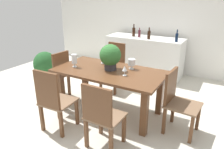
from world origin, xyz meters
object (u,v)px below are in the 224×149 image
chair_foot_end (177,99)px  chair_near_right (101,114)px  crystal_vase_left (74,59)px  crystal_vase_center_near (103,57)px  flower_centerpiece (110,56)px  potted_plant_floor (45,65)px  chair_far_left (114,65)px  wine_glass (125,69)px  wine_bottle_amber (139,33)px  crystal_vase_right (132,63)px  chair_head_end (58,73)px  chair_near_left (53,99)px  wine_bottle_tall (149,35)px  kitchen_counter (144,56)px  wine_bottle_clear (177,37)px  wine_bottle_green (134,32)px  dining_table (109,78)px

chair_foot_end → chair_near_right: same height
chair_foot_end → chair_near_right: bearing=145.5°
chair_near_right → crystal_vase_left: 1.31m
crystal_vase_left → crystal_vase_center_near: size_ratio=1.08×
flower_centerpiece → crystal_vase_left: bearing=-162.8°
potted_plant_floor → chair_far_left: bearing=12.3°
chair_foot_end → potted_plant_floor: chair_foot_end is taller
wine_glass → wine_bottle_amber: 2.14m
chair_near_right → wine_glass: chair_near_right is taller
crystal_vase_left → crystal_vase_right: crystal_vase_left is taller
chair_foot_end → potted_plant_floor: bearing=84.7°
chair_head_end → crystal_vase_left: (0.52, -0.13, 0.38)m
crystal_vase_center_near → wine_bottle_amber: 1.68m
chair_far_left → chair_near_left: (0.00, -1.79, -0.00)m
wine_bottle_amber → wine_bottle_tall: bearing=-21.7°
chair_foot_end → wine_bottle_amber: 2.47m
chair_near_left → crystal_vase_left: crystal_vase_left is taller
chair_foot_end → chair_head_end: 2.25m
crystal_vase_center_near → kitchen_counter: bearing=86.4°
kitchen_counter → crystal_vase_left: bearing=-101.1°
chair_head_end → wine_bottle_tall: wine_bottle_tall is taller
chair_head_end → chair_near_right: chair_near_right is taller
wine_bottle_tall → chair_head_end: bearing=-120.8°
chair_near_left → potted_plant_floor: size_ratio=1.44×
crystal_vase_left → wine_bottle_amber: (0.29, 2.09, 0.15)m
potted_plant_floor → wine_glass: bearing=-14.5°
chair_foot_end → wine_bottle_clear: size_ratio=3.49×
kitchen_counter → wine_bottle_green: bearing=-175.2°
wine_bottle_tall → wine_bottle_amber: size_ratio=1.20×
chair_far_left → crystal_vase_left: chair_far_left is taller
dining_table → crystal_vase_center_near: crystal_vase_center_near is taller
chair_near_right → crystal_vase_left: (-1.01, 0.75, 0.37)m
flower_centerpiece → potted_plant_floor: size_ratio=0.63×
chair_near_right → wine_bottle_clear: (0.20, 2.74, 0.53)m
chair_near_left → crystal_vase_left: bearing=-77.3°
crystal_vase_left → crystal_vase_right: (0.89, 0.39, -0.02)m
crystal_vase_right → potted_plant_floor: 2.41m
chair_near_left → crystal_vase_right: chair_near_left is taller
chair_head_end → wine_bottle_amber: wine_bottle_amber is taller
chair_near_left → wine_bottle_tall: bearing=-100.2°
chair_far_left → wine_glass: chair_far_left is taller
flower_centerpiece → wine_bottle_tall: size_ratio=1.59×
chair_foot_end → wine_bottle_amber: bearing=40.4°
crystal_vase_center_near → crystal_vase_right: 0.57m
crystal_vase_left → wine_bottle_green: (0.13, 2.12, 0.17)m
wine_bottle_clear → wine_bottle_green: 1.08m
wine_bottle_tall → chair_far_left: bearing=-111.5°
chair_near_left → kitchen_counter: (0.22, 2.90, -0.06)m
chair_foot_end → kitchen_counter: bearing=37.1°
chair_near_right → potted_plant_floor: 2.84m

